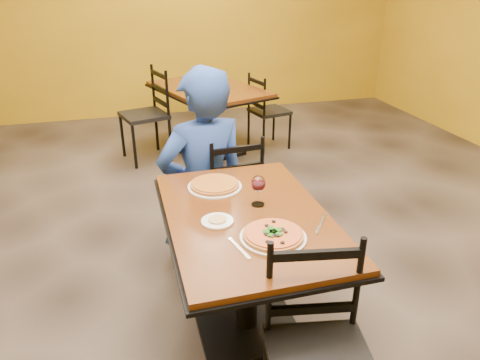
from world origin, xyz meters
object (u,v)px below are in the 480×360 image
object	(u,v)px
chair_main_far	(229,189)
side_plate	(217,221)
pizza_main	(273,234)
plate_main	(273,237)
diner	(203,165)
chair_second_right	(269,112)
table_second	(209,104)
chair_second_left	(144,116)
wine_glass	(258,189)
plate_far	(215,187)
table_main	(247,246)
pizza_far	(215,184)

from	to	relation	value
chair_main_far	side_plate	xyz separation A→B (m)	(-0.30, -0.97, 0.32)
pizza_main	plate_main	bearing A→B (deg)	0.00
pizza_main	diner	bearing A→B (deg)	95.75
chair_second_right	pizza_main	world-z (taller)	chair_second_right
diner	plate_main	size ratio (longest dim) A/B	4.36
table_second	chair_main_far	xyz separation A→B (m)	(-0.23, -1.85, -0.12)
chair_second_left	wine_glass	bearing A→B (deg)	-6.94
chair_second_right	diner	xyz separation A→B (m)	(-1.14, -1.91, 0.25)
table_second	pizza_main	distance (m)	3.06
chair_second_left	chair_second_right	size ratio (longest dim) A/B	1.15
chair_second_left	plate_far	world-z (taller)	chair_second_left
chair_second_left	pizza_main	bearing A→B (deg)	-8.47
chair_second_right	pizza_main	size ratio (longest dim) A/B	3.00
table_main	plate_main	distance (m)	0.32
chair_second_left	chair_second_right	xyz separation A→B (m)	(1.41, 0.00, -0.06)
plate_far	side_plate	bearing A→B (deg)	-100.57
diner	wine_glass	distance (m)	0.81
chair_second_right	chair_main_far	bearing A→B (deg)	140.51
chair_second_left	pizza_main	size ratio (longest dim) A/B	3.44
pizza_main	pizza_far	distance (m)	0.62
table_second	chair_main_far	world-z (taller)	chair_main_far
chair_second_right	pizza_far	world-z (taller)	chair_second_right
table_second	plate_far	size ratio (longest dim) A/B	5.00
chair_second_left	table_second	bearing A→B (deg)	74.31
chair_second_left	pizza_far	distance (m)	2.46
chair_second_right	pizza_far	distance (m)	2.72
table_second	pizza_main	bearing A→B (deg)	-96.02
side_plate	table_second	bearing A→B (deg)	79.24
chair_second_right	plate_main	size ratio (longest dim) A/B	2.75
pizza_main	wine_glass	world-z (taller)	wine_glass
plate_main	wine_glass	size ratio (longest dim) A/B	1.72
table_main	chair_second_right	size ratio (longest dim) A/B	1.44
plate_main	plate_far	world-z (taller)	same
table_main	pizza_far	distance (m)	0.42
plate_main	pizza_far	xyz separation A→B (m)	(-0.14, 0.60, 0.02)
diner	chair_second_right	bearing A→B (deg)	-132.00
table_second	plate_main	bearing A→B (deg)	-96.02
pizza_main	pizza_far	xyz separation A→B (m)	(-0.14, 0.60, 0.00)
pizza_far	side_plate	world-z (taller)	pizza_far
table_main	diner	size ratio (longest dim) A/B	0.91
chair_main_far	side_plate	size ratio (longest dim) A/B	5.46
chair_second_right	pizza_main	distance (m)	3.22
chair_second_left	pizza_far	world-z (taller)	chair_second_left
diner	side_plate	bearing A→B (deg)	72.14
plate_main	plate_far	xyz separation A→B (m)	(-0.14, 0.60, 0.00)
chair_main_far	side_plate	bearing A→B (deg)	67.66
table_main	wine_glass	xyz separation A→B (m)	(0.08, 0.08, 0.28)
table_main	diner	distance (m)	0.88
chair_second_left	pizza_far	size ratio (longest dim) A/B	3.49
table_main	chair_second_left	world-z (taller)	chair_second_left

